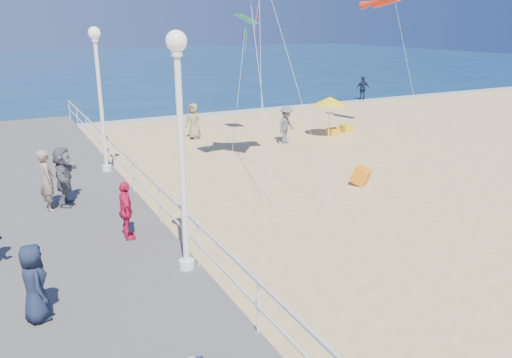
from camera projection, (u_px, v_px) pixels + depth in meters
name	position (u px, v px, depth m)	size (l,w,h in m)	color
ground	(367.00, 240.00, 14.07)	(160.00, 160.00, 0.00)	#E9C27A
ocean	(63.00, 66.00, 69.11)	(160.00, 90.00, 0.05)	navy
surf_line	(156.00, 119.00, 31.42)	(160.00, 1.20, 0.04)	silver
boardwalk	(93.00, 298.00, 10.72)	(5.00, 44.00, 0.40)	#66625D
railing	(198.00, 232.00, 11.48)	(0.05, 42.00, 0.55)	white
lamp_post_mid	(180.00, 130.00, 10.62)	(0.44, 0.44, 5.32)	white
lamp_post_far	(99.00, 85.00, 18.24)	(0.44, 0.44, 5.32)	white
spectator_3	(126.00, 211.00, 12.94)	(0.92, 0.38, 1.57)	#D71A48
spectator_4	(34.00, 283.00, 9.37)	(0.76, 0.50, 1.56)	#182236
spectator_5	(64.00, 176.00, 15.33)	(1.73, 0.55, 1.87)	slate
spectator_6	(47.00, 180.00, 14.92)	(0.69, 0.45, 1.88)	gray
beach_walker_a	(286.00, 125.00, 25.00)	(1.22, 0.70, 1.88)	#5C5E62
beach_walker_b	(363.00, 88.00, 38.87)	(1.08, 0.45, 1.85)	#171C32
beach_walker_c	(194.00, 121.00, 25.94)	(0.91, 0.60, 1.87)	gray
box_kite	(361.00, 178.00, 18.68)	(0.55, 0.55, 0.60)	#F1520E
beach_umbrella	(330.00, 101.00, 26.09)	(1.90, 1.90, 2.14)	white
beach_chair_left	(346.00, 129.00, 27.78)	(0.55, 0.55, 0.40)	yellow
beach_chair_right	(333.00, 132.00, 26.93)	(0.55, 0.55, 0.40)	#FEAA1A
kite_windsock	(386.00, 0.00, 25.73)	(0.56, 0.56, 2.55)	red
kite_diamond_green	(246.00, 19.00, 23.93)	(1.03, 1.03, 0.02)	#22A16D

